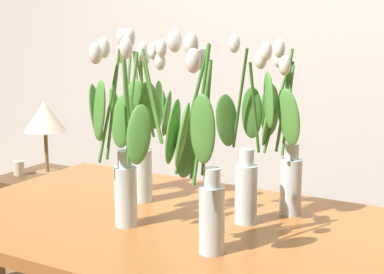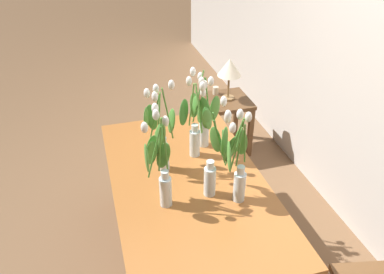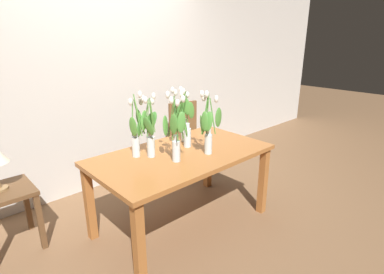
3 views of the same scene
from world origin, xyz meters
The scene contains 11 objects.
room_wall_rear centered at (0.00, 1.34, 1.35)m, with size 9.00×0.10×2.70m, color beige.
dining_table centered at (0.00, 0.00, 0.65)m, with size 1.60×0.90×0.74m.
tulip_vase_0 centered at (0.14, -0.19, 0.97)m, with size 0.18×0.17×0.58m.
tulip_vase_1 centered at (0.13, 0.11, 0.92)m, with size 0.17×0.15×0.57m.
tulip_vase_2 centered at (-0.17, -0.12, 0.98)m, with size 0.20×0.22×0.59m.
tulip_vase_3 centered at (-0.33, 0.19, 0.97)m, with size 0.20×0.20×0.58m.
tulip_vase_4 centered at (-0.25, 0.13, 0.96)m, with size 0.23×0.23×0.55m.
tulip_vase_5 centered at (0.21, 0.21, 0.97)m, with size 0.18×0.19×0.55m.
side_table centered at (-1.30, 0.73, 0.43)m, with size 0.44×0.44×0.55m.
table_lamp centered at (-1.31, 0.75, 0.86)m, with size 0.22×0.22×0.40m.
pillar_candle centered at (-1.44, 0.67, 0.59)m, with size 0.06×0.06×0.07m, color beige.
Camera 1 is at (0.81, -1.42, 1.32)m, focal length 52.90 mm.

